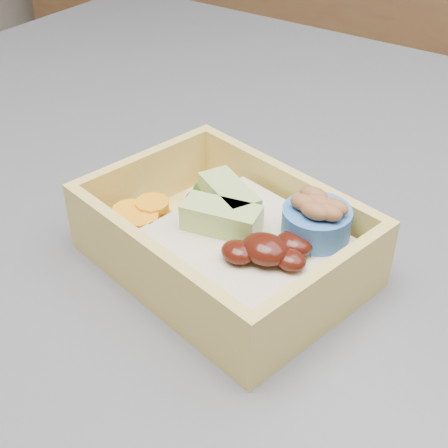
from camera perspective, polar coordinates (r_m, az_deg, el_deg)
The scene contains 1 object.
bento_box at distance 0.40m, azimuth 0.73°, elevation -1.55°, with size 0.19×0.16×0.06m.
Camera 1 is at (0.05, -0.39, 1.18)m, focal length 50.00 mm.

